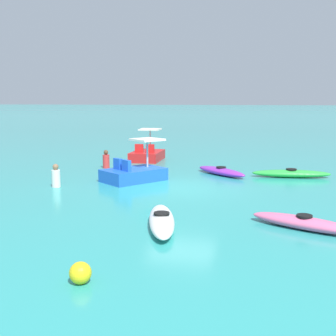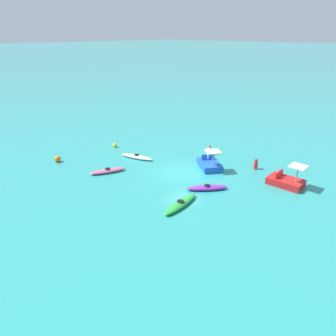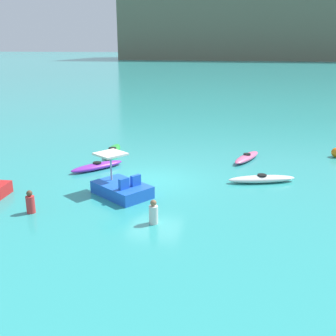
# 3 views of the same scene
# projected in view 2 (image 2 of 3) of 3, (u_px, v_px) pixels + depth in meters

# --- Properties ---
(ground_plane) EXTENTS (600.00, 600.00, 0.00)m
(ground_plane) POSITION_uv_depth(u_px,v_px,m) (183.00, 173.00, 24.93)
(ground_plane) COLOR teal
(kayak_purple) EXTENTS (2.32, 2.63, 0.37)m
(kayak_purple) POSITION_uv_depth(u_px,v_px,m) (207.00, 188.00, 22.15)
(kayak_purple) COLOR purple
(kayak_purple) RESTS_ON ground_plane
(kayak_pink) EXTENTS (1.61, 2.83, 0.37)m
(kayak_pink) POSITION_uv_depth(u_px,v_px,m) (108.00, 171.00, 24.83)
(kayak_pink) COLOR pink
(kayak_pink) RESTS_ON ground_plane
(kayak_white) EXTENTS (3.13, 1.57, 0.37)m
(kayak_white) POSITION_uv_depth(u_px,v_px,m) (137.00, 157.00, 27.61)
(kayak_white) COLOR white
(kayak_white) RESTS_ON ground_plane
(kayak_green) EXTENTS (1.19, 3.33, 0.37)m
(kayak_green) POSITION_uv_depth(u_px,v_px,m) (181.00, 204.00, 20.09)
(kayak_green) COLOR green
(kayak_green) RESTS_ON ground_plane
(pedal_boat_red) EXTENTS (2.54, 1.66, 1.68)m
(pedal_boat_red) POSITION_uv_depth(u_px,v_px,m) (286.00, 181.00, 22.76)
(pedal_boat_red) COLOR red
(pedal_boat_red) RESTS_ON ground_plane
(pedal_boat_blue) EXTENTS (2.83, 2.60, 1.68)m
(pedal_boat_blue) POSITION_uv_depth(u_px,v_px,m) (210.00, 164.00, 25.67)
(pedal_boat_blue) COLOR blue
(pedal_boat_blue) RESTS_ON ground_plane
(buoy_yellow) EXTENTS (0.40, 0.40, 0.40)m
(buoy_yellow) POSITION_uv_depth(u_px,v_px,m) (115.00, 145.00, 30.28)
(buoy_yellow) COLOR yellow
(buoy_yellow) RESTS_ON ground_plane
(buoy_orange) EXTENTS (0.53, 0.53, 0.53)m
(buoy_orange) POSITION_uv_depth(u_px,v_px,m) (58.00, 159.00, 26.86)
(buoy_orange) COLOR orange
(buoy_orange) RESTS_ON ground_plane
(person_near_shore) EXTENTS (0.33, 0.33, 0.88)m
(person_near_shore) POSITION_uv_depth(u_px,v_px,m) (209.00, 150.00, 28.47)
(person_near_shore) COLOR silver
(person_near_shore) RESTS_ON ground_plane
(person_by_kayaks) EXTENTS (0.41, 0.41, 0.88)m
(person_by_kayaks) POSITION_uv_depth(u_px,v_px,m) (256.00, 164.00, 25.44)
(person_by_kayaks) COLOR red
(person_by_kayaks) RESTS_ON ground_plane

